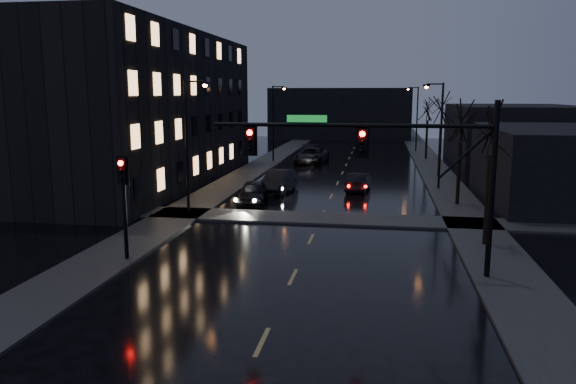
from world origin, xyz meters
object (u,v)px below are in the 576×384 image
at_px(oncoming_car_b, 279,181).
at_px(oncoming_car_d, 308,153).
at_px(lead_car, 358,182).
at_px(oncoming_car_c, 312,156).
at_px(oncoming_car_a, 253,193).

xyz_separation_m(oncoming_car_b, oncoming_car_d, (-0.50, 21.14, -0.08)).
bearing_deg(oncoming_car_d, lead_car, -75.14).
bearing_deg(oncoming_car_b, lead_car, 20.06).
bearing_deg(oncoming_car_c, oncoming_car_b, -84.00).
height_order(oncoming_car_a, oncoming_car_d, oncoming_car_a).
height_order(oncoming_car_b, oncoming_car_d, oncoming_car_b).
xyz_separation_m(oncoming_car_c, lead_car, (5.44, -15.92, -0.14)).
bearing_deg(oncoming_car_a, oncoming_car_d, 82.62).
height_order(oncoming_car_a, oncoming_car_c, oncoming_car_c).
height_order(oncoming_car_d, lead_car, oncoming_car_d).
height_order(oncoming_car_c, oncoming_car_d, oncoming_car_c).
bearing_deg(oncoming_car_c, oncoming_car_a, -86.17).
distance_m(oncoming_car_b, oncoming_car_d, 21.15).
distance_m(oncoming_car_a, oncoming_car_b, 4.75).
xyz_separation_m(oncoming_car_a, lead_car, (6.72, 6.13, -0.07)).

